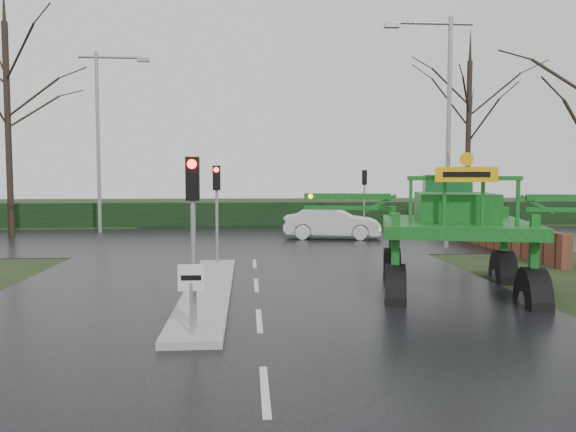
{
  "coord_description": "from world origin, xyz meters",
  "views": [
    {
      "loc": [
        -0.24,
        -12.0,
        3.14
      ],
      "look_at": [
        0.93,
        4.21,
        2.0
      ],
      "focal_mm": 35.0,
      "sensor_mm": 36.0,
      "label": 1
    }
  ],
  "objects": [
    {
      "name": "median_island",
      "position": [
        -1.3,
        3.0,
        0.09
      ],
      "size": [
        1.2,
        10.0,
        0.16
      ],
      "primitive_type": "cube",
      "color": "gray",
      "rests_on": "ground"
    },
    {
      "name": "tree_right_far",
      "position": [
        13.0,
        21.0,
        6.5
      ],
      "size": [
        7.0,
        7.0,
        12.05
      ],
      "color": "black",
      "rests_on": "ground"
    },
    {
      "name": "road_main",
      "position": [
        0.0,
        10.0,
        0.0
      ],
      "size": [
        14.0,
        80.0,
        0.02
      ],
      "primitive_type": "cube",
      "color": "black",
      "rests_on": "ground"
    },
    {
      "name": "street_light_left_far",
      "position": [
        -8.19,
        20.0,
        5.99
      ],
      "size": [
        3.85,
        0.3,
        10.0
      ],
      "color": "gray",
      "rests_on": "ground"
    },
    {
      "name": "tree_left_far",
      "position": [
        -12.5,
        18.0,
        7.15
      ],
      "size": [
        7.7,
        7.7,
        13.26
      ],
      "color": "black",
      "rests_on": "ground"
    },
    {
      "name": "ground",
      "position": [
        0.0,
        0.0,
        0.0
      ],
      "size": [
        140.0,
        140.0,
        0.0
      ],
      "primitive_type": "plane",
      "color": "black",
      "rests_on": "ground"
    },
    {
      "name": "traffic_signal_near",
      "position": [
        -1.3,
        -1.01,
        2.59
      ],
      "size": [
        0.26,
        0.33,
        3.52
      ],
      "color": "gray",
      "rests_on": "ground"
    },
    {
      "name": "white_sedan",
      "position": [
        4.04,
        16.04,
        0.0
      ],
      "size": [
        5.06,
        2.47,
        1.6
      ],
      "primitive_type": "imported",
      "rotation": [
        0.0,
        0.0,
        1.4
      ],
      "color": "silver",
      "rests_on": "ground"
    },
    {
      "name": "street_light_right",
      "position": [
        8.19,
        12.0,
        5.99
      ],
      "size": [
        3.85,
        0.3,
        10.0
      ],
      "color": "gray",
      "rests_on": "ground"
    },
    {
      "name": "keep_left_sign",
      "position": [
        -1.3,
        -1.5,
        1.06
      ],
      "size": [
        0.5,
        0.07,
        1.35
      ],
      "color": "gray",
      "rests_on": "ground"
    },
    {
      "name": "brick_wall",
      "position": [
        10.5,
        16.0,
        0.6
      ],
      "size": [
        0.4,
        20.0,
        1.2
      ],
      "primitive_type": "cube",
      "color": "#592D1E",
      "rests_on": "ground"
    },
    {
      "name": "road_cross",
      "position": [
        0.0,
        16.0,
        0.01
      ],
      "size": [
        80.0,
        12.0,
        0.02
      ],
      "primitive_type": "cube",
      "color": "black",
      "rests_on": "ground"
    },
    {
      "name": "traffic_signal_far",
      "position": [
        6.5,
        20.01,
        2.59
      ],
      "size": [
        0.26,
        0.33,
        3.52
      ],
      "rotation": [
        0.0,
        0.0,
        3.14
      ],
      "color": "gray",
      "rests_on": "ground"
    },
    {
      "name": "crop_sprayer",
      "position": [
        3.55,
        2.11,
        2.2
      ],
      "size": [
        8.15,
        5.93,
        4.66
      ],
      "rotation": [
        0.0,
        0.0,
        -0.23
      ],
      "color": "black",
      "rests_on": "ground"
    },
    {
      "name": "traffic_signal_mid",
      "position": [
        -1.3,
        7.49,
        2.59
      ],
      "size": [
        0.26,
        0.33,
        3.52
      ],
      "color": "gray",
      "rests_on": "ground"
    },
    {
      "name": "hedge_row",
      "position": [
        0.0,
        24.0,
        0.75
      ],
      "size": [
        44.0,
        0.9,
        1.5
      ],
      "primitive_type": "cube",
      "color": "black",
      "rests_on": "ground"
    }
  ]
}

